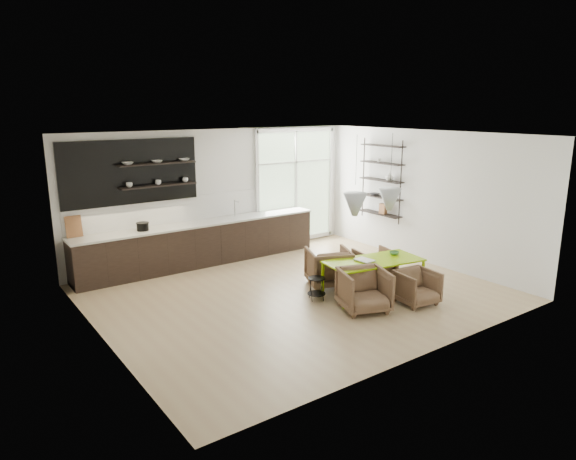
# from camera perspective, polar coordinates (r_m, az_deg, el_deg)

# --- Properties ---
(room) EXTENTS (7.02, 6.01, 2.91)m
(room) POSITION_cam_1_polar(r_m,az_deg,el_deg) (10.41, -0.07, 2.95)
(room) COLOR tan
(room) RESTS_ON ground
(kitchen_run) EXTENTS (5.54, 0.69, 2.75)m
(kitchen_run) POSITION_cam_1_polar(r_m,az_deg,el_deg) (11.32, -10.06, -0.88)
(kitchen_run) COLOR black
(kitchen_run) RESTS_ON ground
(right_shelving) EXTENTS (0.26, 1.22, 1.90)m
(right_shelving) POSITION_cam_1_polar(r_m,az_deg,el_deg) (12.24, 10.40, 5.23)
(right_shelving) COLOR black
(right_shelving) RESTS_ON ground
(dining_table) EXTENTS (1.90, 1.07, 0.66)m
(dining_table) POSITION_cam_1_polar(r_m,az_deg,el_deg) (9.50, 9.50, -3.59)
(dining_table) COLOR #84BB01
(dining_table) RESTS_ON ground
(armchair_back_left) EXTENTS (1.05, 1.06, 0.74)m
(armchair_back_left) POSITION_cam_1_polar(r_m,az_deg,el_deg) (9.94, 4.52, -4.12)
(armchair_back_left) COLOR brown
(armchair_back_left) RESTS_ON ground
(armchair_back_right) EXTENTS (0.83, 0.84, 0.64)m
(armchair_back_right) POSITION_cam_1_polar(r_m,az_deg,el_deg) (10.34, 9.57, -3.85)
(armchair_back_right) COLOR brown
(armchair_back_right) RESTS_ON ground
(armchair_front_left) EXTENTS (1.00, 1.01, 0.72)m
(armchair_front_left) POSITION_cam_1_polar(r_m,az_deg,el_deg) (8.82, 8.46, -6.63)
(armchair_front_left) COLOR brown
(armchair_front_left) RESTS_ON ground
(armchair_front_right) EXTENTS (0.72, 0.74, 0.60)m
(armchair_front_right) POSITION_cam_1_polar(r_m,az_deg,el_deg) (9.31, 14.11, -6.18)
(armchair_front_right) COLOR brown
(armchair_front_right) RESTS_ON ground
(wire_stool) EXTENTS (0.33, 0.33, 0.41)m
(wire_stool) POSITION_cam_1_polar(r_m,az_deg,el_deg) (9.23, 3.19, -6.19)
(wire_stool) COLOR black
(wire_stool) RESTS_ON ground
(table_book) EXTENTS (0.28, 0.35, 0.03)m
(table_book) POSITION_cam_1_polar(r_m,az_deg,el_deg) (9.31, 8.02, -3.50)
(table_book) COLOR white
(table_book) RESTS_ON dining_table
(table_bowl) EXTENTS (0.22, 0.22, 0.06)m
(table_bowl) POSITION_cam_1_polar(r_m,az_deg,el_deg) (9.91, 11.71, -2.52)
(table_bowl) COLOR #4C884C
(table_bowl) RESTS_ON dining_table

